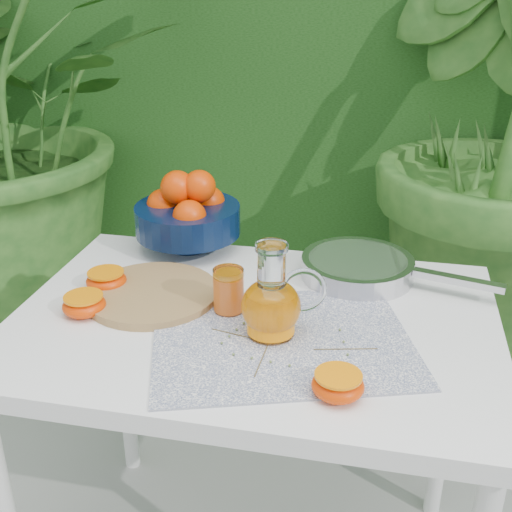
% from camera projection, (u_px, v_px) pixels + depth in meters
% --- Properties ---
extents(hedge_backdrop, '(8.00, 1.65, 2.50)m').
position_uv_depth(hedge_backdrop, '(326.00, 16.00, 2.91)').
color(hedge_backdrop, '#1B4112').
rests_on(hedge_backdrop, ground).
extents(potted_plant_right, '(2.39, 2.39, 1.82)m').
position_uv_depth(potted_plant_right, '(487.00, 125.00, 2.20)').
color(potted_plant_right, '#295C1F').
rests_on(potted_plant_right, ground).
extents(white_table, '(1.00, 0.70, 0.75)m').
position_uv_depth(white_table, '(254.00, 350.00, 1.36)').
color(white_table, white).
rests_on(white_table, ground).
extents(placemat, '(0.59, 0.52, 0.00)m').
position_uv_depth(placemat, '(282.00, 340.00, 1.25)').
color(placemat, '#0D1D4D').
rests_on(placemat, white_table).
extents(cutting_board, '(0.32, 0.32, 0.02)m').
position_uv_depth(cutting_board, '(152.00, 294.00, 1.40)').
color(cutting_board, '#9B7346').
rests_on(cutting_board, white_table).
extents(fruit_bowl, '(0.35, 0.35, 0.21)m').
position_uv_depth(fruit_bowl, '(187.00, 213.00, 1.61)').
color(fruit_bowl, black).
rests_on(fruit_bowl, white_table).
extents(juice_pitcher, '(0.18, 0.14, 0.19)m').
position_uv_depth(juice_pitcher, '(272.00, 304.00, 1.24)').
color(juice_pitcher, white).
rests_on(juice_pitcher, white_table).
extents(juice_tumbler, '(0.07, 0.07, 0.09)m').
position_uv_depth(juice_tumbler, '(229.00, 291.00, 1.33)').
color(juice_tumbler, white).
rests_on(juice_tumbler, white_table).
extents(saute_pan, '(0.48, 0.32, 0.05)m').
position_uv_depth(saute_pan, '(359.00, 267.00, 1.49)').
color(saute_pan, '#B7B7BC').
rests_on(saute_pan, white_table).
extents(orange_halves, '(0.65, 0.39, 0.04)m').
position_uv_depth(orange_halves, '(164.00, 318.00, 1.28)').
color(orange_halves, '#D14502').
rests_on(orange_halves, white_table).
extents(thyme_sprigs, '(0.33, 0.19, 0.01)m').
position_uv_depth(thyme_sprigs, '(282.00, 347.00, 1.21)').
color(thyme_sprigs, brown).
rests_on(thyme_sprigs, white_table).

